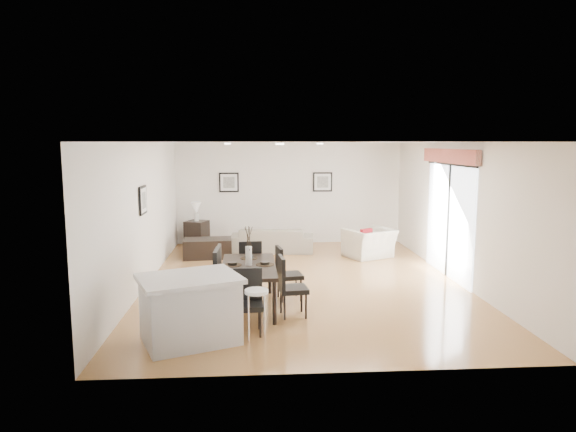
{
  "coord_description": "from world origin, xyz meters",
  "views": [
    {
      "loc": [
        -0.95,
        -9.67,
        2.69
      ],
      "look_at": [
        -0.27,
        0.4,
        1.25
      ],
      "focal_mm": 32.0,
      "sensor_mm": 36.0,
      "label": 1
    }
  ],
  "objects": [
    {
      "name": "dining_table",
      "position": [
        -1.04,
        -1.52,
        0.65
      ],
      "size": [
        0.89,
        1.74,
        0.72
      ],
      "rotation": [
        0.0,
        0.0,
        0.01
      ],
      "color": "black",
      "rests_on": "ground"
    },
    {
      "name": "wall_left",
      "position": [
        -3.0,
        0.0,
        1.35
      ],
      "size": [
        0.04,
        8.0,
        2.7
      ],
      "primitive_type": "cube",
      "color": "white",
      "rests_on": "ground"
    },
    {
      "name": "wall_back",
      "position": [
        0.0,
        4.0,
        1.35
      ],
      "size": [
        6.0,
        0.04,
        2.7
      ],
      "primitive_type": "cube",
      "color": "white",
      "rests_on": "ground"
    },
    {
      "name": "bar_stool",
      "position": [
        -0.92,
        -2.9,
        0.61
      ],
      "size": [
        0.32,
        0.32,
        0.71
      ],
      "color": "white",
      "rests_on": "ground"
    },
    {
      "name": "dining_chair_wnear",
      "position": [
        -1.64,
        -1.96,
        0.6
      ],
      "size": [
        0.5,
        0.5,
        1.08
      ],
      "rotation": [
        0.0,
        0.0,
        -1.61
      ],
      "color": "black",
      "rests_on": "ground"
    },
    {
      "name": "framed_print_left_wall",
      "position": [
        -2.97,
        -0.2,
        1.65
      ],
      "size": [
        0.04,
        0.52,
        0.52
      ],
      "rotation": [
        0.0,
        0.0,
        1.57
      ],
      "color": "black",
      "rests_on": "wall_left"
    },
    {
      "name": "courtyard_plant_b",
      "position": [
        5.9,
        1.18,
        0.32
      ],
      "size": [
        0.48,
        0.48,
        0.65
      ],
      "primitive_type": "imported",
      "rotation": [
        0.0,
        0.0,
        0.42
      ],
      "color": "#305223",
      "rests_on": "ground"
    },
    {
      "name": "coffee_table",
      "position": [
        -2.05,
        2.3,
        0.22
      ],
      "size": [
        1.16,
        0.74,
        0.45
      ],
      "primitive_type": "cube",
      "rotation": [
        0.0,
        0.0,
        0.07
      ],
      "color": "black",
      "rests_on": "ground"
    },
    {
      "name": "wall_right",
      "position": [
        3.0,
        0.0,
        1.35
      ],
      "size": [
        0.04,
        8.0,
        2.7
      ],
      "primitive_type": "cube",
      "color": "white",
      "rests_on": "ground"
    },
    {
      "name": "dining_chair_wfar",
      "position": [
        -1.65,
        -1.09,
        0.54
      ],
      "size": [
        0.43,
        0.43,
        0.96
      ],
      "rotation": [
        0.0,
        0.0,
        -1.57
      ],
      "color": "black",
      "rests_on": "ground"
    },
    {
      "name": "wall_front",
      "position": [
        0.0,
        -4.0,
        1.35
      ],
      "size": [
        6.0,
        0.04,
        2.7
      ],
      "primitive_type": "cube",
      "color": "white",
      "rests_on": "ground"
    },
    {
      "name": "ceiling",
      "position": [
        0.0,
        0.0,
        2.7
      ],
      "size": [
        6.0,
        8.0,
        0.02
      ],
      "primitive_type": "cube",
      "color": "white",
      "rests_on": "wall_back"
    },
    {
      "name": "dining_chair_head",
      "position": [
        -1.04,
        -2.6,
        0.51
      ],
      "size": [
        0.43,
        0.43,
        0.92
      ],
      "rotation": [
        0.0,
        0.0,
        0.04
      ],
      "color": "black",
      "rests_on": "ground"
    },
    {
      "name": "table_lamp",
      "position": [
        -2.44,
        3.66,
        0.99
      ],
      "size": [
        0.26,
        0.26,
        0.49
      ],
      "color": "white",
      "rests_on": "side_table"
    },
    {
      "name": "dining_chair_enear",
      "position": [
        -0.43,
        -1.97,
        0.53
      ],
      "size": [
        0.47,
        0.47,
        0.95
      ],
      "rotation": [
        0.0,
        0.0,
        1.68
      ],
      "color": "black",
      "rests_on": "ground"
    },
    {
      "name": "vase",
      "position": [
        -1.04,
        -1.52,
        0.99
      ],
      "size": [
        0.83,
        1.27,
        0.64
      ],
      "color": "white",
      "rests_on": "dining_table"
    },
    {
      "name": "cushion",
      "position": [
        1.67,
        1.98,
        0.54
      ],
      "size": [
        0.32,
        0.24,
        0.31
      ],
      "primitive_type": "cube",
      "rotation": [
        0.0,
        0.0,
        3.67
      ],
      "color": "maroon",
      "rests_on": "armchair"
    },
    {
      "name": "kitchen_island",
      "position": [
        -1.82,
        -2.9,
        0.46
      ],
      "size": [
        1.58,
        1.41,
        0.91
      ],
      "rotation": [
        0.0,
        0.0,
        0.38
      ],
      "color": "silver",
      "rests_on": "ground"
    },
    {
      "name": "armchair",
      "position": [
        1.77,
        2.08,
        0.34
      ],
      "size": [
        1.34,
        1.27,
        0.68
      ],
      "primitive_type": "imported",
      "rotation": [
        0.0,
        0.0,
        3.59
      ],
      "color": "beige",
      "rests_on": "ground"
    },
    {
      "name": "sofa",
      "position": [
        -0.51,
        2.88,
        0.3
      ],
      "size": [
        2.12,
        1.02,
        0.6
      ],
      "primitive_type": "imported",
      "rotation": [
        0.0,
        0.0,
        3.03
      ],
      "color": "gray",
      "rests_on": "ground"
    },
    {
      "name": "dining_chair_efar",
      "position": [
        -0.42,
        -1.1,
        0.52
      ],
      "size": [
        0.48,
        0.48,
        0.93
      ],
      "rotation": [
        0.0,
        0.0,
        1.73
      ],
      "color": "black",
      "rests_on": "ground"
    },
    {
      "name": "side_table",
      "position": [
        -2.44,
        3.66,
        0.34
      ],
      "size": [
        0.66,
        0.66,
        0.67
      ],
      "primitive_type": "cube",
      "rotation": [
        0.0,
        0.0,
        -0.39
      ],
      "color": "black",
      "rests_on": "ground"
    },
    {
      "name": "sliding_door",
      "position": [
        2.96,
        0.3,
        1.66
      ],
      "size": [
        0.12,
        2.7,
        2.57
      ],
      "color": "white",
      "rests_on": "wall_right"
    },
    {
      "name": "framed_print_back_left",
      "position": [
        -1.6,
        3.97,
        1.65
      ],
      "size": [
        0.52,
        0.04,
        0.52
      ],
      "color": "black",
      "rests_on": "wall_back"
    },
    {
      "name": "framed_print_back_right",
      "position": [
        0.9,
        3.97,
        1.65
      ],
      "size": [
        0.52,
        0.04,
        0.52
      ],
      "color": "black",
      "rests_on": "wall_back"
    },
    {
      "name": "ground",
      "position": [
        0.0,
        0.0,
        0.0
      ],
      "size": [
        8.0,
        8.0,
        0.0
      ],
      "primitive_type": "plane",
      "color": "#B18248",
      "rests_on": "ground"
    },
    {
      "name": "dining_chair_foot",
      "position": [
        -1.03,
        -0.45,
        0.52
      ],
      "size": [
        0.46,
        0.46,
        0.92
      ],
      "rotation": [
        0.0,
        0.0,
        3.25
      ],
      "color": "black",
      "rests_on": "ground"
    }
  ]
}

